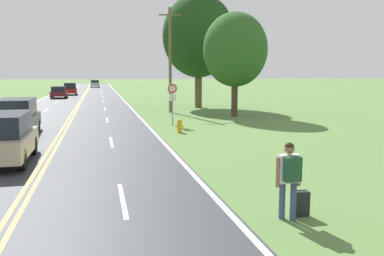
{
  "coord_description": "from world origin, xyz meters",
  "views": [
    {
      "loc": [
        2.0,
        -2.79,
        3.27
      ],
      "look_at": [
        5.5,
        12.4,
        1.14
      ],
      "focal_mm": 38.0,
      "sensor_mm": 36.0,
      "label": 1
    }
  ],
  "objects_px": {
    "fire_hydrant": "(180,126)",
    "traffic_sign": "(172,94)",
    "car_red_suv_mid_far": "(70,89)",
    "hitchhiker_person": "(289,173)",
    "tree_right_cluster": "(198,36)",
    "car_dark_green_suv_approaching": "(17,116)",
    "car_maroon_hatchback_mid_near": "(59,92)",
    "suitcase": "(300,204)",
    "tree_left_verge": "(235,50)",
    "car_silver_sedan_receding": "(95,84)",
    "car_champagne_suv_nearest": "(3,137)"
  },
  "relations": [
    {
      "from": "car_silver_sedan_receding",
      "to": "car_dark_green_suv_approaching",
      "type": "bearing_deg",
      "value": -4.75
    },
    {
      "from": "car_silver_sedan_receding",
      "to": "hitchhiker_person",
      "type": "bearing_deg",
      "value": 1.36
    },
    {
      "from": "suitcase",
      "to": "traffic_sign",
      "type": "height_order",
      "value": "traffic_sign"
    },
    {
      "from": "tree_right_cluster",
      "to": "tree_left_verge",
      "type": "bearing_deg",
      "value": -84.56
    },
    {
      "from": "car_dark_green_suv_approaching",
      "to": "car_champagne_suv_nearest",
      "type": "bearing_deg",
      "value": -174.6
    },
    {
      "from": "suitcase",
      "to": "fire_hydrant",
      "type": "distance_m",
      "value": 13.47
    },
    {
      "from": "hitchhiker_person",
      "to": "car_red_suv_mid_far",
      "type": "relative_size",
      "value": 0.42
    },
    {
      "from": "suitcase",
      "to": "car_maroon_hatchback_mid_near",
      "type": "bearing_deg",
      "value": 11.35
    },
    {
      "from": "tree_left_verge",
      "to": "hitchhiker_person",
      "type": "bearing_deg",
      "value": -105.71
    },
    {
      "from": "car_red_suv_mid_far",
      "to": "tree_right_cluster",
      "type": "bearing_deg",
      "value": -155.0
    },
    {
      "from": "suitcase",
      "to": "traffic_sign",
      "type": "bearing_deg",
      "value": -0.16
    },
    {
      "from": "fire_hydrant",
      "to": "car_dark_green_suv_approaching",
      "type": "height_order",
      "value": "car_dark_green_suv_approaching"
    },
    {
      "from": "tree_left_verge",
      "to": "car_silver_sedan_receding",
      "type": "bearing_deg",
      "value": 99.47
    },
    {
      "from": "traffic_sign",
      "to": "car_red_suv_mid_far",
      "type": "bearing_deg",
      "value": 102.7
    },
    {
      "from": "suitcase",
      "to": "car_maroon_hatchback_mid_near",
      "type": "distance_m",
      "value": 47.31
    },
    {
      "from": "hitchhiker_person",
      "to": "car_red_suv_mid_far",
      "type": "bearing_deg",
      "value": 8.41
    },
    {
      "from": "tree_left_verge",
      "to": "car_maroon_hatchback_mid_near",
      "type": "xyz_separation_m",
      "value": [
        -14.82,
        25.71,
        -4.11
      ]
    },
    {
      "from": "suitcase",
      "to": "tree_right_cluster",
      "type": "height_order",
      "value": "tree_right_cluster"
    },
    {
      "from": "tree_left_verge",
      "to": "car_maroon_hatchback_mid_near",
      "type": "relative_size",
      "value": 1.98
    },
    {
      "from": "car_dark_green_suv_approaching",
      "to": "car_red_suv_mid_far",
      "type": "distance_m",
      "value": 39.6
    },
    {
      "from": "tree_right_cluster",
      "to": "car_champagne_suv_nearest",
      "type": "relative_size",
      "value": 2.35
    },
    {
      "from": "car_champagne_suv_nearest",
      "to": "car_maroon_hatchback_mid_near",
      "type": "bearing_deg",
      "value": 1.48
    },
    {
      "from": "car_red_suv_mid_far",
      "to": "car_silver_sedan_receding",
      "type": "relative_size",
      "value": 0.96
    },
    {
      "from": "car_silver_sedan_receding",
      "to": "car_red_suv_mid_far",
      "type": "bearing_deg",
      "value": -8.12
    },
    {
      "from": "traffic_sign",
      "to": "tree_right_cluster",
      "type": "height_order",
      "value": "tree_right_cluster"
    },
    {
      "from": "car_dark_green_suv_approaching",
      "to": "car_maroon_hatchback_mid_near",
      "type": "relative_size",
      "value": 1.14
    },
    {
      "from": "fire_hydrant",
      "to": "traffic_sign",
      "type": "xyz_separation_m",
      "value": [
        0.17,
        3.09,
        1.58
      ]
    },
    {
      "from": "car_maroon_hatchback_mid_near",
      "to": "car_red_suv_mid_far",
      "type": "relative_size",
      "value": 0.92
    },
    {
      "from": "car_dark_green_suv_approaching",
      "to": "car_red_suv_mid_far",
      "type": "relative_size",
      "value": 1.06
    },
    {
      "from": "hitchhiker_person",
      "to": "fire_hydrant",
      "type": "bearing_deg",
      "value": -1.05
    },
    {
      "from": "hitchhiker_person",
      "to": "tree_right_cluster",
      "type": "height_order",
      "value": "tree_right_cluster"
    },
    {
      "from": "car_dark_green_suv_approaching",
      "to": "hitchhiker_person",
      "type": "bearing_deg",
      "value": -151.82
    },
    {
      "from": "traffic_sign",
      "to": "car_red_suv_mid_far",
      "type": "height_order",
      "value": "traffic_sign"
    },
    {
      "from": "fire_hydrant",
      "to": "suitcase",
      "type": "bearing_deg",
      "value": -89.44
    },
    {
      "from": "traffic_sign",
      "to": "car_silver_sedan_receding",
      "type": "distance_m",
      "value": 67.94
    },
    {
      "from": "traffic_sign",
      "to": "car_champagne_suv_nearest",
      "type": "distance_m",
      "value": 12.06
    },
    {
      "from": "car_maroon_hatchback_mid_near",
      "to": "car_silver_sedan_receding",
      "type": "bearing_deg",
      "value": -6.16
    },
    {
      "from": "tree_left_verge",
      "to": "car_silver_sedan_receding",
      "type": "distance_m",
      "value": 64.63
    },
    {
      "from": "fire_hydrant",
      "to": "tree_left_verge",
      "type": "xyz_separation_m",
      "value": [
        5.62,
        7.2,
        4.54
      ]
    },
    {
      "from": "car_dark_green_suv_approaching",
      "to": "car_maroon_hatchback_mid_near",
      "type": "height_order",
      "value": "car_dark_green_suv_approaching"
    },
    {
      "from": "tree_right_cluster",
      "to": "car_red_suv_mid_far",
      "type": "xyz_separation_m",
      "value": [
        -13.15,
        25.35,
        -5.67
      ]
    },
    {
      "from": "tree_left_verge",
      "to": "car_dark_green_suv_approaching",
      "type": "distance_m",
      "value": 15.9
    },
    {
      "from": "fire_hydrant",
      "to": "traffic_sign",
      "type": "bearing_deg",
      "value": 86.86
    },
    {
      "from": "fire_hydrant",
      "to": "hitchhiker_person",
      "type": "bearing_deg",
      "value": -91.02
    },
    {
      "from": "suitcase",
      "to": "car_dark_green_suv_approaching",
      "type": "height_order",
      "value": "car_dark_green_suv_approaching"
    },
    {
      "from": "traffic_sign",
      "to": "car_red_suv_mid_far",
      "type": "xyz_separation_m",
      "value": [
        -8.47,
        37.59,
        -1.04
      ]
    },
    {
      "from": "traffic_sign",
      "to": "hitchhiker_person",
      "type": "bearing_deg",
      "value": -91.41
    },
    {
      "from": "fire_hydrant",
      "to": "car_champagne_suv_nearest",
      "type": "bearing_deg",
      "value": -142.11
    },
    {
      "from": "hitchhiker_person",
      "to": "car_champagne_suv_nearest",
      "type": "distance_m",
      "value": 10.68
    },
    {
      "from": "car_champagne_suv_nearest",
      "to": "fire_hydrant",
      "type": "bearing_deg",
      "value": -52.84
    }
  ]
}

